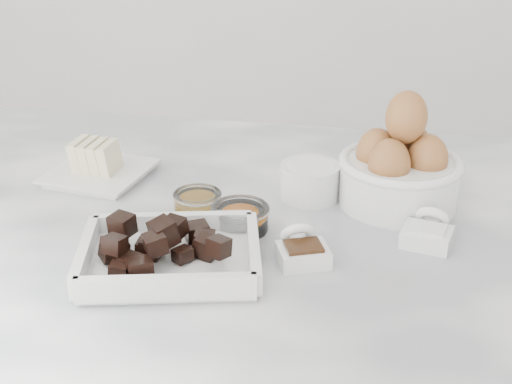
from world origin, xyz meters
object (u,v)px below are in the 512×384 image
salt_spoon (428,232)px  egg_bowl (400,168)px  zest_bowl (240,217)px  vanilla_spoon (302,249)px  chocolate_dish (170,251)px  butter_plate (97,166)px  honey_bowl (198,202)px  sugar_ramekin (310,180)px

salt_spoon → egg_bowl: bearing=109.4°
zest_bowl → vanilla_spoon: 0.11m
chocolate_dish → zest_bowl: chocolate_dish is taller
butter_plate → honey_bowl: bearing=-24.9°
chocolate_dish → egg_bowl: size_ratio=1.41×
chocolate_dish → butter_plate: 0.29m
honey_bowl → egg_bowl: bearing=15.9°
chocolate_dish → vanilla_spoon: size_ratio=2.80×
chocolate_dish → zest_bowl: bearing=60.8°
butter_plate → egg_bowl: size_ratio=0.93×
egg_bowl → salt_spoon: egg_bowl is taller
sugar_ramekin → salt_spoon: sugar_ramekin is taller
zest_bowl → sugar_ramekin: bearing=54.9°
honey_bowl → salt_spoon: 0.30m
zest_bowl → salt_spoon: salt_spoon is taller
zest_bowl → salt_spoon: size_ratio=0.94×
honey_bowl → zest_bowl: zest_bowl is taller
vanilla_spoon → salt_spoon: same height
chocolate_dish → butter_plate: butter_plate is taller
egg_bowl → salt_spoon: size_ratio=2.07×
chocolate_dish → butter_plate: size_ratio=1.51×
egg_bowl → chocolate_dish: bearing=-139.3°
sugar_ramekin → salt_spoon: (0.16, -0.10, -0.01)m
butter_plate → egg_bowl: bearing=-0.7°
salt_spoon → sugar_ramekin: bearing=147.5°
vanilla_spoon → honey_bowl: bearing=146.5°
honey_bowl → zest_bowl: bearing=-30.3°
zest_bowl → salt_spoon: bearing=2.1°
butter_plate → sugar_ramekin: size_ratio=1.89×
honey_bowl → vanilla_spoon: bearing=-33.5°
chocolate_dish → salt_spoon: bearing=21.5°
chocolate_dish → salt_spoon: 0.32m
butter_plate → zest_bowl: (0.24, -0.12, -0.00)m
honey_bowl → salt_spoon: salt_spoon is taller
sugar_ramekin → vanilla_spoon: (0.01, -0.17, -0.01)m
honey_bowl → sugar_ramekin: bearing=26.3°
chocolate_dish → zest_bowl: 0.12m
chocolate_dish → sugar_ramekin: bearing=57.7°
vanilla_spoon → egg_bowl: bearing=57.8°
salt_spoon → vanilla_spoon: bearing=-154.4°
chocolate_dish → zest_bowl: (0.06, 0.11, -0.00)m
butter_plate → zest_bowl: butter_plate is taller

